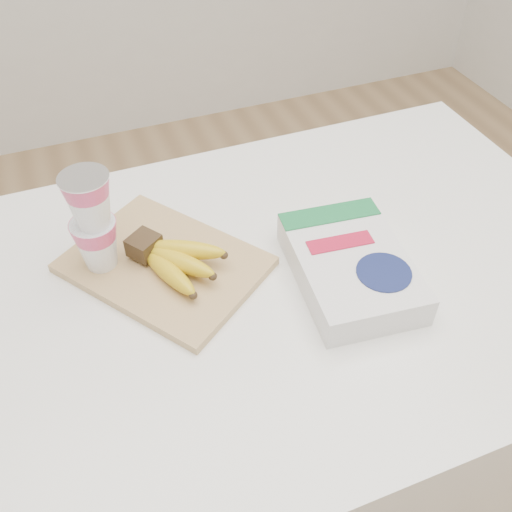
{
  "coord_description": "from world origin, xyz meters",
  "views": [
    {
      "loc": [
        -0.28,
        -0.61,
        1.56
      ],
      "look_at": [
        -0.04,
        0.02,
        0.92
      ],
      "focal_mm": 40.0,
      "sensor_mm": 36.0,
      "label": 1
    }
  ],
  "objects_px": {
    "table": "(275,411)",
    "cutting_board": "(165,265)",
    "cereal_box": "(350,266)",
    "bananas": "(173,259)",
    "yogurt_stack": "(92,220)"
  },
  "relations": [
    {
      "from": "cutting_board",
      "to": "table",
      "type": "bearing_deg",
      "value": -60.25
    },
    {
      "from": "cutting_board",
      "to": "cereal_box",
      "type": "relative_size",
      "value": 1.15
    },
    {
      "from": "bananas",
      "to": "yogurt_stack",
      "type": "distance_m",
      "value": 0.14
    },
    {
      "from": "table",
      "to": "bananas",
      "type": "xyz_separation_m",
      "value": [
        -0.17,
        0.06,
        0.48
      ]
    },
    {
      "from": "table",
      "to": "cutting_board",
      "type": "bearing_deg",
      "value": 155.1
    },
    {
      "from": "cutting_board",
      "to": "cereal_box",
      "type": "distance_m",
      "value": 0.31
    },
    {
      "from": "table",
      "to": "yogurt_stack",
      "type": "xyz_separation_m",
      "value": [
        -0.27,
        0.11,
        0.55
      ]
    },
    {
      "from": "cutting_board",
      "to": "bananas",
      "type": "relative_size",
      "value": 1.83
    },
    {
      "from": "bananas",
      "to": "cutting_board",
      "type": "bearing_deg",
      "value": 117.14
    },
    {
      "from": "bananas",
      "to": "cereal_box",
      "type": "xyz_separation_m",
      "value": [
        0.27,
        -0.11,
        -0.01
      ]
    },
    {
      "from": "yogurt_stack",
      "to": "cereal_box",
      "type": "bearing_deg",
      "value": -24.04
    },
    {
      "from": "bananas",
      "to": "yogurt_stack",
      "type": "bearing_deg",
      "value": 153.11
    },
    {
      "from": "bananas",
      "to": "yogurt_stack",
      "type": "relative_size",
      "value": 0.96
    },
    {
      "from": "cutting_board",
      "to": "yogurt_stack",
      "type": "relative_size",
      "value": 1.76
    },
    {
      "from": "cereal_box",
      "to": "table",
      "type": "bearing_deg",
      "value": 158.51
    }
  ]
}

